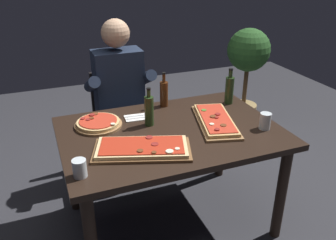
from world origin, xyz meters
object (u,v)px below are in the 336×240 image
Objects in this scene: wine_bottle_dark at (229,89)px; tumbler_near_camera at (80,169)px; vinegar_bottle_green at (149,110)px; oil_bottle_amber at (164,93)px; tumbler_far_side at (265,122)px; potted_plant_corner at (247,67)px; pizza_rectangular_front at (142,148)px; diner_chair at (119,117)px; seated_diner at (120,94)px; dining_table at (171,143)px; pizza_rectangular_left at (216,120)px; pizza_round_far at (98,123)px.

tumbler_near_camera is at bearing -154.44° from wine_bottle_dark.
tumbler_near_camera is at bearing -139.94° from vinegar_bottle_green.
oil_bottle_amber is 0.33m from vinegar_bottle_green.
tumbler_far_side is 1.44m from potted_plant_corner.
diner_chair is at bearing 84.02° from pizza_rectangular_front.
tumbler_far_side is at bearing -90.13° from wine_bottle_dark.
oil_bottle_amber is at bearing -62.50° from diner_chair.
wine_bottle_dark is 2.86× the size of tumbler_near_camera.
pizza_rectangular_front is 6.45× the size of tumbler_near_camera.
potted_plant_corner is at bearing 39.68° from pizza_rectangular_front.
potted_plant_corner reaches higher than wine_bottle_dark.
vinegar_bottle_green is at bearing 40.06° from tumbler_near_camera.
potted_plant_corner reaches higher than tumbler_far_side.
vinegar_bottle_green is 0.62m from seated_diner.
vinegar_bottle_green reaches higher than pizza_rectangular_front.
tumbler_far_side is at bearing -25.72° from vinegar_bottle_green.
potted_plant_corner is at bearing 34.59° from vinegar_bottle_green.
oil_bottle_amber is 0.20× the size of seated_diner.
potted_plant_corner reaches higher than dining_table.
pizza_rectangular_front is 1.09m from diner_chair.
tumbler_near_camera reaches higher than dining_table.
pizza_rectangular_left is 1.44m from potted_plant_corner.
wine_bottle_dark reaches higher than vinegar_bottle_green.
oil_bottle_amber is at bearing 118.39° from pizza_rectangular_left.
tumbler_near_camera is at bearing -153.35° from dining_table.
tumbler_far_side is at bearing -55.85° from diner_chair.
pizza_rectangular_left is at bearing -58.42° from seated_diner.
wine_bottle_dark is 1.07m from potted_plant_corner.
seated_diner is (-0.04, 0.61, -0.10)m from vinegar_bottle_green.
pizza_rectangular_front is 0.45m from pizza_round_far.
pizza_round_far is at bearing -114.02° from diner_chair.
dining_table is at bearing 160.65° from tumbler_far_side.
diner_chair is at bearing 117.91° from pizza_rectangular_left.
seated_diner is at bearing 121.58° from pizza_rectangular_left.
seated_diner is (0.48, 1.05, -0.04)m from tumbler_near_camera.
dining_table is at bearing 177.59° from pizza_rectangular_left.
oil_bottle_amber is at bearing 44.06° from tumbler_near_camera.
tumbler_near_camera is (-0.20, -0.54, 0.02)m from pizza_round_far.
tumbler_near_camera is (-0.37, -0.12, 0.02)m from pizza_rectangular_front.
pizza_round_far is 0.55m from oil_bottle_amber.
oil_bottle_amber is (-0.22, 0.40, 0.08)m from pizza_rectangular_left.
wine_bottle_dark is (0.26, 0.27, 0.09)m from pizza_rectangular_left.
dining_table is 2.44× the size of pizza_rectangular_left.
pizza_rectangular_front is at bearing -143.02° from dining_table.
pizza_rectangular_front and pizza_round_far have the same top height.
dining_table is at bearing -28.51° from pizza_round_far.
pizza_rectangular_front is 5.67× the size of tumbler_far_side.
pizza_rectangular_left is 0.39m from wine_bottle_dark.
diner_chair is 0.78× the size of potted_plant_corner.
seated_diner is at bearing -90.00° from diner_chair.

